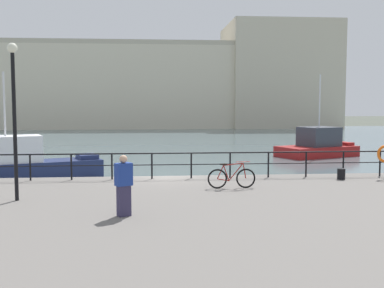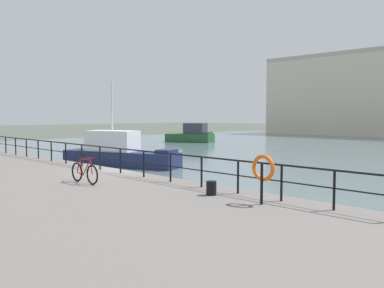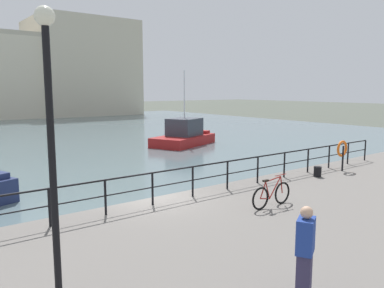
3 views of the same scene
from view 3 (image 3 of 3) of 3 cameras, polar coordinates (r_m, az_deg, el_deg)
The scene contains 9 objects.
ground_plane at distance 13.76m, azimuth -5.43°, elevation -11.58°, with size 240.00×240.00×0.00m, color #4C5147.
quay_promenade at distance 9.17m, azimuth 17.91°, elevation -19.25°, with size 56.00×13.00×0.94m, color slate.
moored_green_narrowboat at distance 32.28m, azimuth -1.21°, elevation 1.34°, with size 6.57×5.01×6.17m.
quay_railing at distance 12.39m, azimuth -5.89°, elevation -5.69°, with size 25.99×0.07×1.08m.
parked_bicycle at distance 12.47m, azimuth 11.71°, elevation -7.38°, with size 1.77×0.10×0.98m.
mooring_bollard at distance 17.21m, azimuth 18.11°, elevation -3.91°, with size 0.32×0.32×0.44m, color black.
life_ring_stand at distance 18.70m, azimuth 21.37°, elevation -0.79°, with size 0.75×0.16×1.40m.
quay_lamp_post at distance 6.61m, azimuth -20.28°, elevation 2.95°, with size 0.32×0.32×4.97m.
standing_person at distance 7.26m, azimuth 16.40°, elevation -15.10°, with size 0.52×0.46×1.69m.
Camera 3 is at (-6.80, -11.04, 4.62)m, focal length 35.99 mm.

